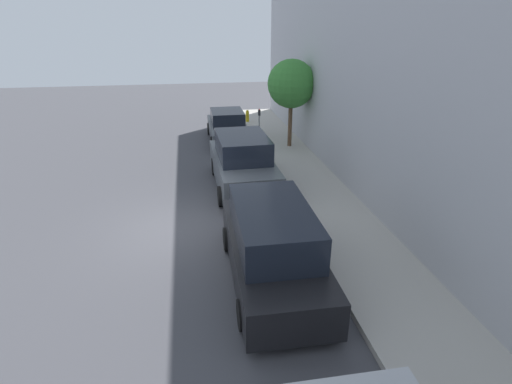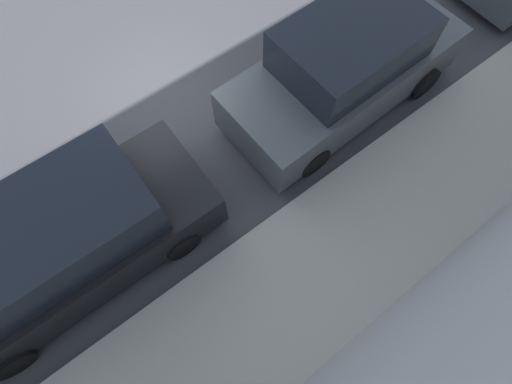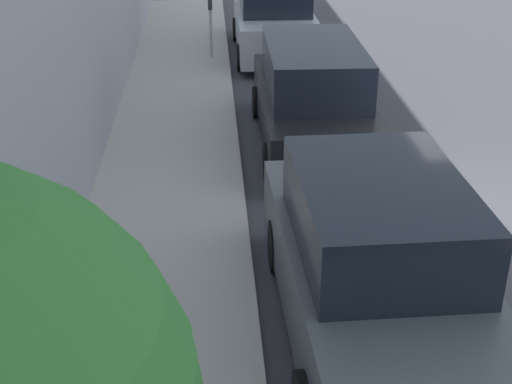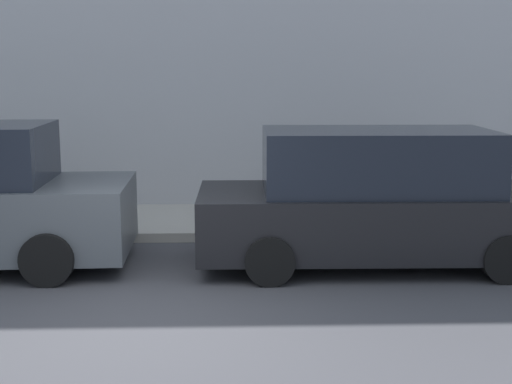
{
  "view_description": "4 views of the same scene",
  "coord_description": "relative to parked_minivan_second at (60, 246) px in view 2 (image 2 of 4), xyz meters",
  "views": [
    {
      "loc": [
        0.41,
        -10.77,
        5.73
      ],
      "look_at": [
        2.24,
        0.04,
        1.0
      ],
      "focal_mm": 28.0,
      "sensor_mm": 36.0,
      "label": 1
    },
    {
      "loc": [
        5.32,
        -1.6,
        6.88
      ],
      "look_at": [
        3.26,
        -0.03,
        1.0
      ],
      "focal_mm": 28.0,
      "sensor_mm": 36.0,
      "label": 2
    },
    {
      "loc": [
        3.97,
        9.45,
        5.13
      ],
      "look_at": [
        3.43,
        1.09,
        1.0
      ],
      "focal_mm": 50.0,
      "sensor_mm": 36.0,
      "label": 3
    },
    {
      "loc": [
        -7.5,
        -0.97,
        2.75
      ],
      "look_at": [
        2.41,
        -1.3,
        1.0
      ],
      "focal_mm": 50.0,
      "sensor_mm": 36.0,
      "label": 4
    }
  ],
  "objects": [
    {
      "name": "parked_minivan_second",
      "position": [
        0.0,
        0.0,
        0.0
      ],
      "size": [
        2.02,
        4.92,
        1.9
      ],
      "color": "black",
      "rests_on": "ground_plane"
    },
    {
      "name": "sidewalk",
      "position": [
        2.59,
        2.96,
        -0.85
      ],
      "size": [
        2.42,
        32.0,
        0.15
      ],
      "color": "#B2ADA3",
      "rests_on": "ground_plane"
    },
    {
      "name": "parked_suv_third",
      "position": [
        0.11,
        5.82,
        0.01
      ],
      "size": [
        2.09,
        4.85,
        1.98
      ],
      "color": "#4C5156",
      "rests_on": "ground_plane"
    },
    {
      "name": "ground_plane",
      "position": [
        -2.12,
        2.96,
        -0.92
      ],
      "size": [
        60.0,
        60.0,
        0.0
      ],
      "primitive_type": "plane",
      "color": "#424247"
    }
  ]
}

